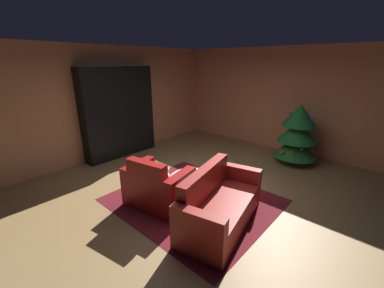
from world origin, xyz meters
name	(u,v)px	position (x,y,z in m)	size (l,w,h in m)	color
ground_plane	(199,192)	(0.00, 0.00, 0.00)	(7.96, 7.96, 0.00)	olive
wall_back	(280,100)	(0.00, 3.35, 1.36)	(6.06, 0.06, 2.72)	tan
wall_left	(108,103)	(-3.00, 0.00, 1.36)	(0.06, 6.76, 2.72)	tan
area_rug	(193,200)	(0.11, -0.29, 0.00)	(2.66, 2.32, 0.01)	maroon
bookshelf_unit	(123,113)	(-2.76, 0.26, 1.11)	(0.34, 1.88, 2.24)	black
armchair_red	(158,188)	(-0.26, -0.78, 0.31)	(1.17, 0.89, 0.88)	maroon
couch_red	(219,205)	(0.80, -0.49, 0.29)	(1.08, 1.79, 0.85)	maroon
coffee_table	(193,179)	(0.10, -0.30, 0.42)	(0.77, 0.77, 0.46)	black
book_stack_on_table	(196,174)	(0.14, -0.26, 0.51)	(0.24, 0.19, 0.09)	#4C8A47
bottle_on_table	(205,172)	(0.25, -0.16, 0.55)	(0.07, 0.07, 0.22)	#592014
decorated_tree	(297,134)	(0.80, 2.62, 0.74)	(0.99, 0.99, 1.43)	brown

